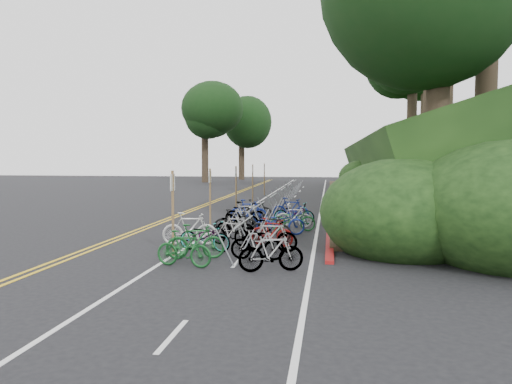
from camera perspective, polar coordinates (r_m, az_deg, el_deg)
ground at (r=17.09m, az=-11.19°, el=-6.13°), size 120.00×120.00×0.00m
road_markings at (r=26.59m, az=-2.59°, el=-2.44°), size 7.47×80.00×0.01m
red_curb at (r=28.00m, az=8.41°, el=-2.06°), size 0.25×28.00×0.10m
embankment at (r=35.64m, az=20.23°, el=3.08°), size 14.30×48.14×9.11m
tree_cluster at (r=39.03m, az=14.81°, el=16.41°), size 32.44×54.03×18.36m
bike_rack_front at (r=15.05m, az=-1.39°, el=-4.37°), size 1.09×3.14×1.06m
bike_racks_rest at (r=29.04m, az=3.09°, el=-0.21°), size 1.14×23.00×1.17m
signpost_near at (r=15.04m, az=-9.48°, el=-1.80°), size 0.08×0.40×2.59m
signposts_rest at (r=30.31m, az=-1.25°, el=1.06°), size 0.08×18.40×2.50m
bike_front at (r=17.08m, az=-7.59°, el=-4.19°), size 0.79×1.92×1.12m
bike_valet at (r=18.69m, az=0.20°, el=-3.65°), size 3.46×12.33×1.09m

